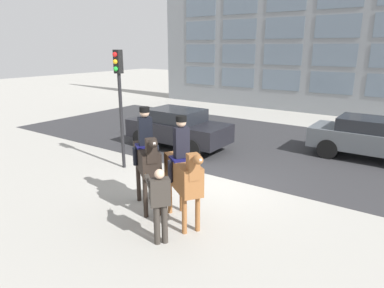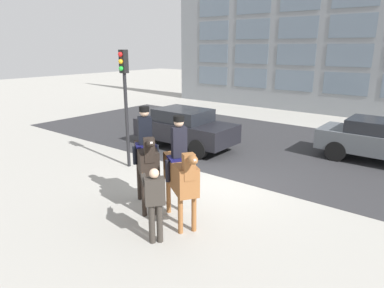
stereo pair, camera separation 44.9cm
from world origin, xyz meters
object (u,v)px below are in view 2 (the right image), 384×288
object	(u,v)px
street_car_near_lane	(185,128)
traffic_light	(125,90)
mounted_horse_companion	(181,171)
pedestrian_bystander	(154,199)
street_car_far_lane	(382,140)
mounted_horse_lead	(146,155)

from	to	relation	value
street_car_near_lane	traffic_light	size ratio (longest dim) A/B	1.07
street_car_near_lane	traffic_light	bearing A→B (deg)	-91.54
mounted_horse_companion	pedestrian_bystander	distance (m)	1.04
mounted_horse_companion	traffic_light	bearing A→B (deg)	-171.78
pedestrian_bystander	traffic_light	world-z (taller)	traffic_light
mounted_horse_companion	street_car_far_lane	world-z (taller)	mounted_horse_companion
mounted_horse_companion	street_car_near_lane	world-z (taller)	mounted_horse_companion
mounted_horse_companion	traffic_light	world-z (taller)	traffic_light
street_car_near_lane	traffic_light	world-z (taller)	traffic_light
mounted_horse_lead	street_car_far_lane	distance (m)	8.49
street_car_near_lane	street_car_far_lane	bearing A→B (deg)	23.47
mounted_horse_lead	street_car_far_lane	xyz separation A→B (m)	(3.88, 7.53, -0.57)
mounted_horse_lead	street_car_near_lane	bearing A→B (deg)	156.16
mounted_horse_companion	street_car_near_lane	xyz separation A→B (m)	(-3.79, 4.76, -0.43)
street_car_near_lane	street_car_far_lane	distance (m)	7.13
mounted_horse_lead	street_car_far_lane	bearing A→B (deg)	99.40
mounted_horse_lead	pedestrian_bystander	bearing A→B (deg)	-2.75
pedestrian_bystander	mounted_horse_companion	bearing A→B (deg)	-43.14
mounted_horse_lead	traffic_light	distance (m)	3.48
street_car_near_lane	street_car_far_lane	size ratio (longest dim) A/B	0.99
mounted_horse_companion	street_car_far_lane	xyz separation A→B (m)	(2.74, 7.60, -0.46)
street_car_near_lane	street_car_far_lane	xyz separation A→B (m)	(6.54, 2.84, -0.03)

